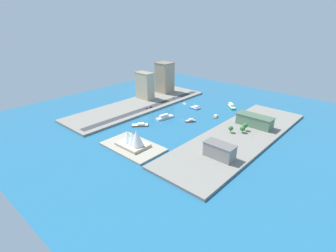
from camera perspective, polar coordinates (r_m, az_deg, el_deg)
ground_plane at (r=357.48m, az=3.04°, el=1.42°), size 440.00×440.00×0.00m
quay_west at (r=315.16m, az=15.16°, el=-2.31°), size 70.00×240.00×2.69m
quay_east at (r=412.44m, az=-6.21°, el=4.56°), size 70.00×240.00×2.69m
peninsula_point at (r=286.19m, az=-7.63°, el=-4.46°), size 66.95×40.36×2.00m
road_strip at (r=397.09m, az=-4.14°, el=4.10°), size 10.61×228.00×0.15m
tugboat_red at (r=350.65m, az=4.90°, el=1.17°), size 11.71×13.77×3.97m
catamaran_blue at (r=400.37m, az=5.96°, el=4.01°), size 15.85×10.94×4.32m
barge_flat_brown at (r=338.91m, az=-6.08°, el=0.27°), size 20.35×20.90×3.40m
ferry_green_doubledeck at (r=413.43m, az=13.66°, el=4.20°), size 20.01×19.46×5.96m
ferry_white_commuter at (r=359.61m, az=-0.71°, el=1.96°), size 11.79×28.67×6.22m
sailboat_small_white at (r=418.28m, az=3.63°, el=4.86°), size 9.24×5.61×9.93m
water_taxi_orange at (r=370.78m, az=10.32°, el=2.11°), size 8.92×12.18×3.77m
terminal_long_green at (r=345.32m, az=18.32°, el=1.11°), size 45.04×17.64×13.86m
apartment_midrise_tan at (r=469.25m, az=-0.74°, el=10.51°), size 26.05×25.72×52.13m
carpark_squat_concrete at (r=261.87m, az=11.14°, el=-5.26°), size 30.79×15.20×14.81m
office_block_beige at (r=434.83m, az=-5.11°, el=8.76°), size 30.36×17.29×43.15m
pickup_red at (r=390.17m, az=-4.66°, el=3.86°), size 2.12×4.62×1.51m
sedan_silver at (r=437.98m, az=1.13°, el=6.14°), size 1.91×5.11×1.60m
suv_black at (r=395.11m, az=-3.74°, el=4.15°), size 1.96×4.80×1.58m
van_white at (r=445.88m, az=2.06°, el=6.46°), size 2.04×4.84×1.72m
taxi_yellow_cab at (r=426.16m, az=-0.49°, el=5.65°), size 1.88×4.27×1.57m
traffic_light_waterfront at (r=396.85m, az=-2.60°, el=4.78°), size 0.36×0.36×6.50m
opera_landmark at (r=281.19m, az=-7.54°, el=-2.95°), size 32.99×24.03×21.01m
park_tree_cluster at (r=322.61m, az=15.39°, el=-0.32°), size 16.46×22.34×9.71m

